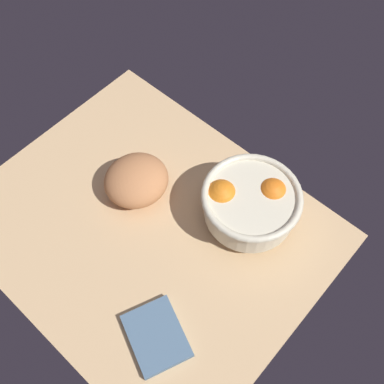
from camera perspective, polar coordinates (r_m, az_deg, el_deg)
ground_plane at (r=106.66cm, az=-5.33°, el=-4.52°), size 75.82×61.73×3.00cm
fruit_bowl at (r=101.22cm, az=7.04°, el=-1.21°), size 21.53×21.53×10.84cm
bread_loaf at (r=106.53cm, az=-6.78°, el=1.43°), size 17.17×17.79×8.52cm
napkin_folded at (r=95.93cm, az=-4.36°, el=-17.08°), size 15.98×14.46×1.58cm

